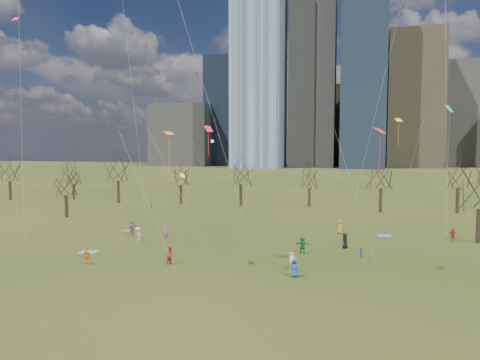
% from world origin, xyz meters
% --- Properties ---
extents(ground, '(500.00, 500.00, 0.00)m').
position_xyz_m(ground, '(0.00, 0.00, 0.00)').
color(ground, black).
rests_on(ground, ground).
extents(downtown_skyline, '(212.50, 78.00, 118.00)m').
position_xyz_m(downtown_skyline, '(-2.43, 210.64, 39.01)').
color(downtown_skyline, slate).
rests_on(downtown_skyline, ground).
extents(bare_tree_row, '(113.04, 29.80, 9.50)m').
position_xyz_m(bare_tree_row, '(-0.09, 37.22, 6.12)').
color(bare_tree_row, black).
rests_on(bare_tree_row, ground).
extents(blanket_teal, '(1.60, 1.50, 0.03)m').
position_xyz_m(blanket_teal, '(-13.79, 3.35, 0.01)').
color(blanket_teal, teal).
rests_on(blanket_teal, ground).
extents(blanket_navy, '(1.60, 1.50, 0.03)m').
position_xyz_m(blanket_navy, '(16.12, 19.37, 0.01)').
color(blanket_navy, blue).
rests_on(blanket_navy, ground).
extents(blanket_crimson, '(1.60, 1.50, 0.03)m').
position_xyz_m(blanket_crimson, '(-15.32, 14.70, 0.01)').
color(blanket_crimson, red).
rests_on(blanket_crimson, ground).
extents(person_0, '(0.87, 0.71, 1.53)m').
position_xyz_m(person_0, '(7.65, 0.13, 0.76)').
color(person_0, '#224B96').
rests_on(person_0, ground).
extents(person_1, '(0.68, 0.64, 1.57)m').
position_xyz_m(person_1, '(7.18, 2.16, 0.78)').
color(person_1, silver).
rests_on(person_1, ground).
extents(person_2, '(0.92, 1.01, 1.69)m').
position_xyz_m(person_2, '(-3.77, 1.18, 0.84)').
color(person_2, '#C41C45').
rests_on(person_2, ground).
extents(person_4, '(1.03, 0.66, 1.64)m').
position_xyz_m(person_4, '(-11.12, -0.75, 0.82)').
color(person_4, orange).
rests_on(person_4, ground).
extents(person_5, '(1.62, 0.52, 1.74)m').
position_xyz_m(person_5, '(7.46, 8.24, 0.87)').
color(person_5, '#1A7539').
rests_on(person_5, ground).
extents(person_6, '(0.91, 0.92, 1.60)m').
position_xyz_m(person_6, '(11.58, 11.50, 0.80)').
color(person_6, black).
rests_on(person_6, ground).
extents(person_7, '(0.50, 0.69, 1.76)m').
position_xyz_m(person_7, '(-8.59, 10.83, 0.88)').
color(person_7, '#8F4E9D').
rests_on(person_7, ground).
extents(person_8, '(0.51, 0.57, 0.98)m').
position_xyz_m(person_8, '(13.10, 7.81, 0.49)').
color(person_8, '#265FA6').
rests_on(person_8, ground).
extents(person_9, '(1.14, 0.98, 1.53)m').
position_xyz_m(person_9, '(-11.56, 9.76, 0.76)').
color(person_9, silver).
rests_on(person_9, ground).
extents(person_10, '(0.92, 0.43, 1.53)m').
position_xyz_m(person_10, '(23.33, 17.79, 0.77)').
color(person_10, '#B12619').
rests_on(person_10, ground).
extents(person_11, '(1.26, 1.85, 1.92)m').
position_xyz_m(person_11, '(-13.56, 12.15, 0.96)').
color(person_11, slate).
rests_on(person_11, ground).
extents(person_12, '(0.62, 0.89, 1.74)m').
position_xyz_m(person_12, '(10.91, 19.22, 0.87)').
color(person_12, orange).
rests_on(person_12, ground).
extents(person_13, '(0.49, 0.66, 1.65)m').
position_xyz_m(person_13, '(-21.46, 33.51, 0.82)').
color(person_13, '#197456').
rests_on(person_13, ground).
extents(kites_airborne, '(48.83, 42.78, 32.36)m').
position_xyz_m(kites_airborne, '(6.74, 11.17, 13.29)').
color(kites_airborne, orange).
rests_on(kites_airborne, ground).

